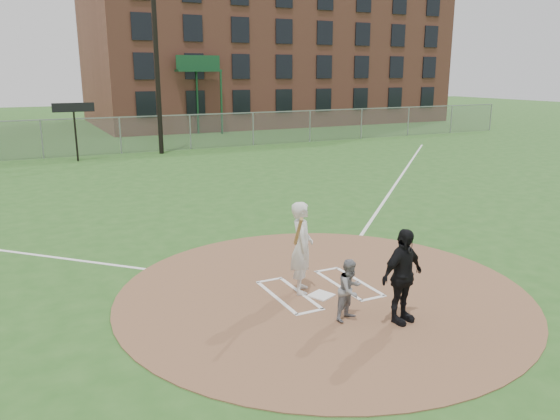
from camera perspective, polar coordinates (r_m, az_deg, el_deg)
name	(u,v)px	position (r m, az deg, el deg)	size (l,w,h in m)	color
ground	(323,292)	(11.40, 4.50, -8.59)	(140.00, 140.00, 0.00)	#27551D
dirt_circle	(323,292)	(11.39, 4.50, -8.54)	(8.40, 8.40, 0.02)	brown
home_plate	(321,295)	(11.17, 4.34, -8.88)	(0.42, 0.42, 0.03)	white
foul_line_first	(398,180)	(23.48, 12.27, 3.09)	(0.10, 24.00, 0.01)	white
catcher	(350,290)	(10.04, 7.33, -8.26)	(0.56, 0.43, 1.14)	gray
umpire	(402,276)	(9.99, 12.67, -6.76)	(1.02, 0.43, 1.74)	black
batters_boxes	(319,289)	(11.51, 4.11, -8.21)	(2.08, 1.88, 0.01)	white
batter_at_plate	(302,247)	(11.05, 2.30, -3.92)	(0.78, 1.11, 1.90)	silver
outfield_fence	(120,135)	(31.66, -16.34, 7.51)	(56.08, 0.08, 2.03)	slate
brick_warehouse	(263,37)	(51.71, -1.78, 17.65)	(30.00, 17.17, 15.00)	#A05745
light_pole	(155,29)	(30.99, -12.93, 17.96)	(1.20, 0.30, 12.22)	black
scoreboard_sign	(74,114)	(29.42, -20.74, 9.38)	(2.00, 0.10, 2.93)	black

